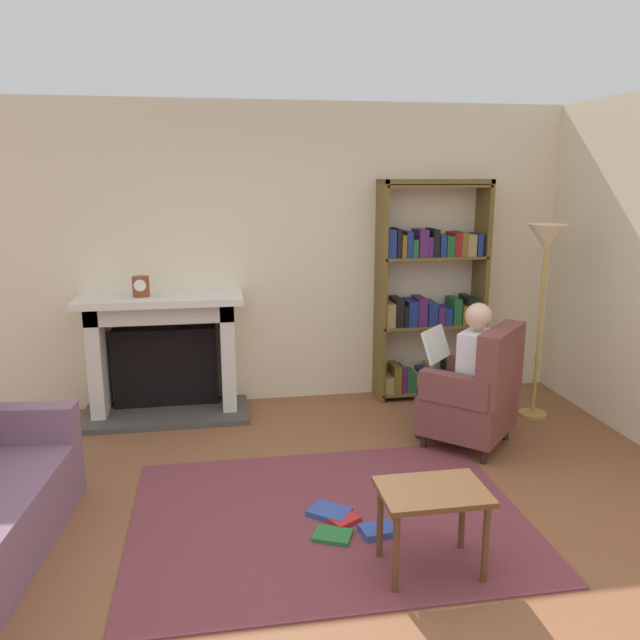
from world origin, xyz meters
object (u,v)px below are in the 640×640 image
Objects in this scene: fireplace at (164,350)px; side_table at (432,502)px; mantel_clock at (141,286)px; bookshelf at (430,297)px; seated_reader at (463,367)px; armchair_reading at (476,394)px; floor_lamp at (545,255)px.

fireplace is 3.03m from side_table.
mantel_clock is 0.08× the size of bookshelf.
fireplace is 1.25× the size of seated_reader.
mantel_clock is 2.71m from seated_reader.
armchair_reading is at bearing -22.02° from mantel_clock.
mantel_clock is 2.86m from armchair_reading.
bookshelf is at bearing 3.01° from mantel_clock.
bookshelf is at bearing -142.14° from seated_reader.
bookshelf is 1.21× the size of floor_lamp.
mantel_clock is at bearing -68.62° from armchair_reading.
floor_lamp is (1.64, 1.97, 1.02)m from side_table.
seated_reader reaches higher than side_table.
fireplace reaches higher than armchair_reading.
mantel_clock is 3.11m from side_table.
bookshelf reaches higher than seated_reader.
seated_reader is 1.24m from floor_lamp.
fireplace is at bearing -71.83° from armchair_reading.
side_table is at bearing 16.48° from seated_reader.
bookshelf reaches higher than fireplace.
fireplace is 8.44× the size of mantel_clock.
fireplace is at bearing 120.64° from side_table.
seated_reader is at bearing -21.10° from mantel_clock.
mantel_clock is at bearing 124.06° from side_table.
mantel_clock reaches higher than seated_reader.
floor_lamp is at bearing 50.26° from side_table.
seated_reader is (-0.11, -1.09, -0.34)m from bookshelf.
side_table is at bearing -108.67° from bookshelf.
floor_lamp is (0.77, 0.50, 0.99)m from armchair_reading.
armchair_reading is at bearing 59.29° from side_table.
floor_lamp reaches higher than mantel_clock.
armchair_reading is 0.23m from seated_reader.
side_table is at bearing 12.69° from armchair_reading.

